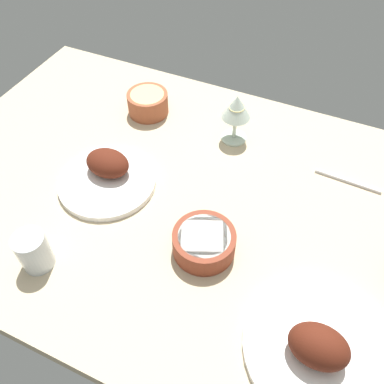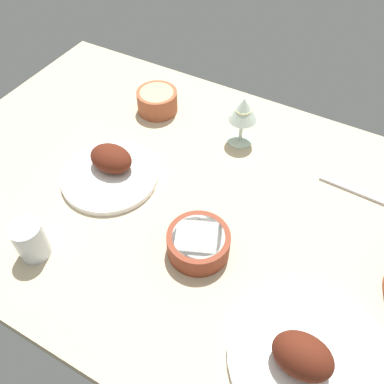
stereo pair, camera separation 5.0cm
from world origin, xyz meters
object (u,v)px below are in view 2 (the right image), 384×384
object	(u,v)px
bowl_potatoes	(157,100)
wine_glass	(243,112)
bowl_cream	(198,243)
water_tumbler	(30,240)
plate_far_side	(110,170)
fork_loose	(352,190)
plate_center_main	(306,357)

from	to	relation	value
bowl_potatoes	wine_glass	distance (cm)	27.64
bowl_cream	water_tumbler	size ratio (longest dim) A/B	1.50
plate_far_side	bowl_cream	bearing A→B (deg)	163.46
bowl_cream	bowl_potatoes	world-z (taller)	bowl_potatoes
bowl_cream	water_tumbler	distance (cm)	35.30
wine_glass	water_tumbler	distance (cm)	59.45
water_tumbler	fork_loose	bearing A→B (deg)	-137.61
plate_center_main	fork_loose	bearing A→B (deg)	-86.09
plate_center_main	fork_loose	xyz separation A→B (cm)	(3.05, -44.74, -1.79)
bowl_cream	wine_glass	distance (cm)	37.96
bowl_cream	wine_glass	xyz separation A→B (cm)	(6.82, -36.68, 6.97)
plate_center_main	fork_loose	distance (cm)	44.88
plate_far_side	bowl_cream	xyz separation A→B (cm)	(-29.88, 8.88, 0.77)
plate_far_side	water_tumbler	bearing A→B (deg)	88.44
plate_far_side	bowl_cream	size ratio (longest dim) A/B	1.78
bowl_cream	bowl_potatoes	xyz separation A→B (cm)	(33.69, -37.14, 0.48)
water_tumbler	bowl_cream	bearing A→B (deg)	-150.18
water_tumbler	fork_loose	world-z (taller)	water_tumbler
bowl_cream	fork_loose	world-z (taller)	bowl_cream
plate_far_side	plate_center_main	size ratio (longest dim) A/B	0.83
wine_glass	fork_loose	bearing A→B (deg)	173.69
wine_glass	fork_loose	world-z (taller)	wine_glass
plate_center_main	fork_loose	world-z (taller)	plate_center_main
plate_far_side	wine_glass	distance (cm)	36.95
plate_far_side	wine_glass	xyz separation A→B (cm)	(-23.06, -27.81, 7.74)
bowl_cream	wine_glass	world-z (taller)	wine_glass
plate_center_main	bowl_potatoes	world-z (taller)	plate_center_main
water_tumbler	fork_loose	size ratio (longest dim) A/B	0.55
fork_loose	wine_glass	bearing A→B (deg)	176.35
bowl_potatoes	plate_center_main	bearing A→B (deg)	141.71
plate_far_side	fork_loose	size ratio (longest dim) A/B	1.47
plate_center_main	bowl_cream	bearing A→B (deg)	-22.44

